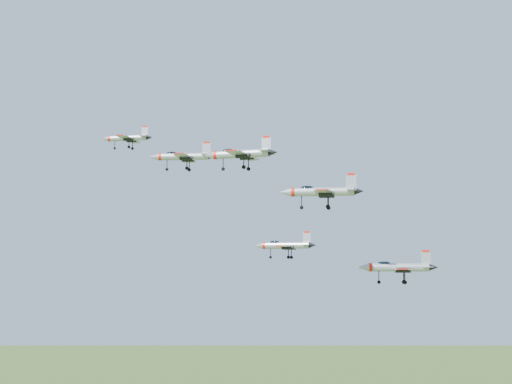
{
  "coord_description": "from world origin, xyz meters",
  "views": [
    {
      "loc": [
        16.76,
        -118.09,
        113.41
      ],
      "look_at": [
        6.97,
        -1.65,
        125.28
      ],
      "focal_mm": 50.0,
      "sensor_mm": 36.0,
      "label": 1
    }
  ],
  "objects": [
    {
      "name": "jet_lead",
      "position": [
        -19.84,
        15.71,
        137.83
      ],
      "size": [
        10.59,
        8.8,
        2.83
      ],
      "rotation": [
        0.0,
        0.0,
        -0.11
      ],
      "color": "#A1A6AE"
    },
    {
      "name": "jet_left_low",
      "position": [
        11.21,
        6.17,
        116.72
      ],
      "size": [
        11.22,
        9.46,
        3.02
      ],
      "rotation": [
        0.0,
        0.0,
        -0.22
      ],
      "color": "#A1A6AE"
    },
    {
      "name": "jet_right_high",
      "position": [
        6.27,
        -21.23,
        128.62
      ],
      "size": [
        10.81,
        9.13,
        2.92
      ],
      "rotation": [
        0.0,
        0.0,
        -0.24
      ],
      "color": "#A1A6AE"
    },
    {
      "name": "jet_left_high",
      "position": [
        -5.2,
        -3.3,
        131.13
      ],
      "size": [
        11.36,
        9.33,
        3.05
      ],
      "rotation": [
        0.0,
        0.0,
        -0.01
      ],
      "color": "#A1A6AE"
    },
    {
      "name": "jet_trail",
      "position": [
        29.9,
        1.07,
        112.95
      ],
      "size": [
        13.22,
        10.89,
        3.54
      ],
      "rotation": [
        0.0,
        0.0,
        -0.04
      ],
      "color": "#A1A6AE"
    },
    {
      "name": "jet_right_low",
      "position": [
        17.45,
        -8.12,
        124.62
      ],
      "size": [
        13.22,
        10.92,
        3.54
      ],
      "rotation": [
        0.0,
        0.0,
        -0.06
      ],
      "color": "#A1A6AE"
    }
  ]
}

